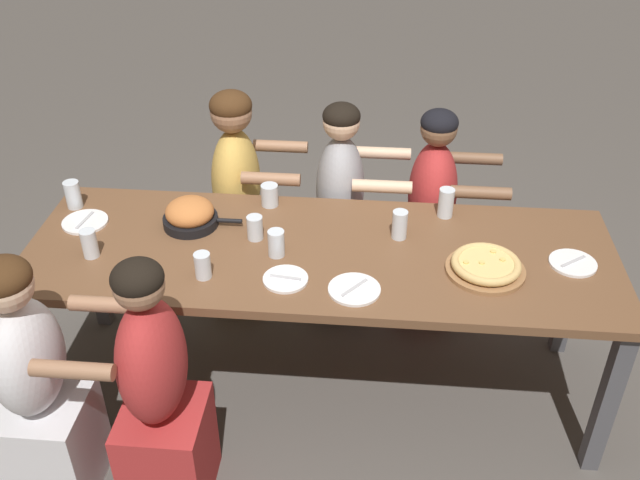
{
  "coord_description": "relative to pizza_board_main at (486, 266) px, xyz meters",
  "views": [
    {
      "loc": [
        0.22,
        -2.44,
        2.51
      ],
      "look_at": [
        0.0,
        0.0,
        0.84
      ],
      "focal_mm": 40.0,
      "sensor_mm": 36.0,
      "label": 1
    }
  ],
  "objects": [
    {
      "name": "empty_plate_a",
      "position": [
        -1.73,
        0.21,
        -0.02
      ],
      "size": [
        0.2,
        0.2,
        0.02
      ],
      "color": "white",
      "rests_on": "dining_table"
    },
    {
      "name": "dining_table",
      "position": [
        -0.68,
        0.09,
        -0.11
      ],
      "size": [
        2.49,
        0.85,
        0.79
      ],
      "color": "brown",
      "rests_on": "ground"
    },
    {
      "name": "drinking_glass_b",
      "position": [
        -0.96,
        0.16,
        0.02
      ],
      "size": [
        0.07,
        0.07,
        0.11
      ],
      "color": "silver",
      "rests_on": "dining_table"
    },
    {
      "name": "diner_near_left",
      "position": [
        -1.69,
        -0.55,
        -0.3
      ],
      "size": [
        0.51,
        0.4,
        1.13
      ],
      "rotation": [
        0.0,
        0.0,
        1.57
      ],
      "color": "silver",
      "rests_on": "ground"
    },
    {
      "name": "empty_plate_c",
      "position": [
        -0.52,
        -0.17,
        -0.02
      ],
      "size": [
        0.21,
        0.21,
        0.02
      ],
      "color": "white",
      "rests_on": "dining_table"
    },
    {
      "name": "diner_near_midleft",
      "position": [
        -1.22,
        -0.55,
        -0.3
      ],
      "size": [
        0.51,
        0.4,
        1.15
      ],
      "rotation": [
        0.0,
        0.0,
        1.57
      ],
      "color": "#B22D2D",
      "rests_on": "ground"
    },
    {
      "name": "empty_plate_b",
      "position": [
        0.36,
        0.08,
        -0.02
      ],
      "size": [
        0.19,
        0.19,
        0.02
      ],
      "color": "white",
      "rests_on": "dining_table"
    },
    {
      "name": "drinking_glass_f",
      "position": [
        -0.94,
        0.44,
        0.02
      ],
      "size": [
        0.08,
        0.08,
        0.1
      ],
      "color": "silver",
      "rests_on": "dining_table"
    },
    {
      "name": "drinking_glass_d",
      "position": [
        -0.85,
        0.04,
        0.02
      ],
      "size": [
        0.07,
        0.07,
        0.12
      ],
      "color": "silver",
      "rests_on": "dining_table"
    },
    {
      "name": "skillet_bowl",
      "position": [
        -1.26,
        0.24,
        0.02
      ],
      "size": [
        0.35,
        0.24,
        0.13
      ],
      "color": "black",
      "rests_on": "dining_table"
    },
    {
      "name": "empty_plate_d",
      "position": [
        -0.79,
        -0.13,
        -0.02
      ],
      "size": [
        0.18,
        0.18,
        0.02
      ],
      "color": "white",
      "rests_on": "dining_table"
    },
    {
      "name": "pizza_board_main",
      "position": [
        0.0,
        0.0,
        0.0
      ],
      "size": [
        0.32,
        0.32,
        0.06
      ],
      "color": "#996B42",
      "rests_on": "dining_table"
    },
    {
      "name": "drinking_glass_a",
      "position": [
        -0.14,
        0.41,
        0.03
      ],
      "size": [
        0.07,
        0.07,
        0.14
      ],
      "color": "silver",
      "rests_on": "dining_table"
    },
    {
      "name": "ground_plane",
      "position": [
        -0.68,
        0.09,
        -0.82
      ],
      "size": [
        18.0,
        18.0,
        0.0
      ],
      "primitive_type": "plane",
      "color": "#514C47",
      "rests_on": "ground"
    },
    {
      "name": "diner_far_center",
      "position": [
        -0.63,
        0.74,
        -0.29
      ],
      "size": [
        0.51,
        0.4,
        1.17
      ],
      "rotation": [
        0.0,
        0.0,
        -1.57
      ],
      "color": "#99999E",
      "rests_on": "ground"
    },
    {
      "name": "diner_far_midleft",
      "position": [
        -1.15,
        0.74,
        -0.26
      ],
      "size": [
        0.51,
        0.4,
        1.22
      ],
      "rotation": [
        0.0,
        0.0,
        -1.57
      ],
      "color": "gold",
      "rests_on": "ground"
    },
    {
      "name": "drinking_glass_h",
      "position": [
        -1.62,
        -0.03,
        0.03
      ],
      "size": [
        0.07,
        0.07,
        0.12
      ],
      "color": "silver",
      "rests_on": "dining_table"
    },
    {
      "name": "diner_far_midright",
      "position": [
        -0.17,
        0.74,
        -0.3
      ],
      "size": [
        0.51,
        0.4,
        1.16
      ],
      "rotation": [
        0.0,
        0.0,
        -1.57
      ],
      "color": "#B22D2D",
      "rests_on": "ground"
    },
    {
      "name": "drinking_glass_c",
      "position": [
        -1.12,
        -0.13,
        0.02
      ],
      "size": [
        0.07,
        0.07,
        0.11
      ],
      "color": "silver",
      "rests_on": "dining_table"
    },
    {
      "name": "drinking_glass_e",
      "position": [
        -1.83,
        0.34,
        0.03
      ],
      "size": [
        0.07,
        0.07,
        0.13
      ],
      "color": "silver",
      "rests_on": "dining_table"
    },
    {
      "name": "drinking_glass_g",
      "position": [
        -0.35,
        0.22,
        0.03
      ],
      "size": [
        0.07,
        0.07,
        0.13
      ],
      "color": "silver",
      "rests_on": "dining_table"
    }
  ]
}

